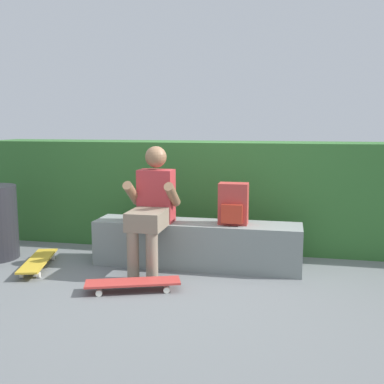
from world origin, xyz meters
name	(u,v)px	position (x,y,z in m)	size (l,w,h in m)	color
ground_plane	(189,276)	(0.00, 0.00, 0.00)	(24.00, 24.00, 0.00)	slate
bench_main	(197,244)	(0.00, 0.34, 0.22)	(2.05, 0.43, 0.45)	gray
person_skater	(152,204)	(-0.39, 0.13, 0.65)	(0.49, 0.62, 1.20)	#B73338
skateboard_near_person	(133,283)	(-0.39, -0.48, 0.07)	(0.82, 0.46, 0.09)	#BC3833
skateboard_beside_bench	(38,261)	(-1.51, -0.08, 0.07)	(0.41, 0.82, 0.09)	gold
backpack_on_bench	(233,204)	(0.36, 0.33, 0.64)	(0.28, 0.23, 0.40)	#B23833
hedge_row	(251,194)	(0.46, 1.24, 0.60)	(6.40, 0.73, 1.21)	#30652C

